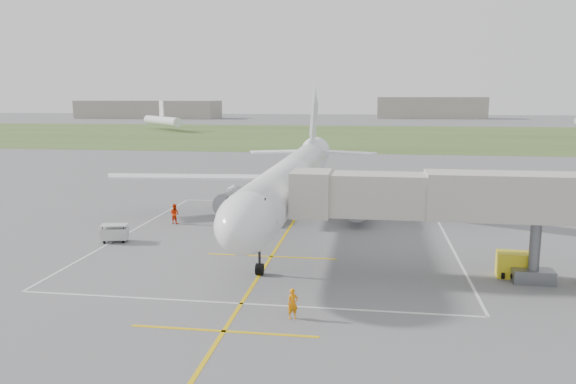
# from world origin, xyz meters

# --- Properties ---
(ground) EXTENTS (700.00, 700.00, 0.00)m
(ground) POSITION_xyz_m (0.00, 0.00, 0.00)
(ground) COLOR #5B5B5D
(ground) RESTS_ON ground
(grass_strip) EXTENTS (700.00, 120.00, 0.02)m
(grass_strip) POSITION_xyz_m (0.00, 130.00, 0.01)
(grass_strip) COLOR #3F5626
(grass_strip) RESTS_ON ground
(apron_markings) EXTENTS (28.20, 60.00, 0.01)m
(apron_markings) POSITION_xyz_m (0.00, -5.82, 0.01)
(apron_markings) COLOR gold
(apron_markings) RESTS_ON ground
(airliner) EXTENTS (38.93, 46.75, 13.52)m
(airliner) POSITION_xyz_m (-0.00, 0.75, 4.39)
(airliner) COLOR white
(airliner) RESTS_ON ground
(jet_bridge) EXTENTS (23.40, 5.00, 7.20)m
(jet_bridge) POSITION_xyz_m (15.72, -13.50, 4.74)
(jet_bridge) COLOR #A4A094
(jet_bridge) RESTS_ON ground
(gpu_unit) EXTENTS (2.38, 1.77, 1.70)m
(gpu_unit) POSITION_xyz_m (17.09, -12.41, 0.84)
(gpu_unit) COLOR gold
(gpu_unit) RESTS_ON ground
(baggage_cart) EXTENTS (2.38, 1.75, 1.49)m
(baggage_cart) POSITION_xyz_m (-13.75, -7.63, 0.76)
(baggage_cart) COLOR #B4B4B4
(baggage_cart) RESTS_ON ground
(ramp_worker_nose) EXTENTS (0.74, 0.64, 1.70)m
(ramp_worker_nose) POSITION_xyz_m (3.31, -21.76, 0.85)
(ramp_worker_nose) COLOR orange
(ramp_worker_nose) RESTS_ON ground
(ramp_worker_wing) EXTENTS (1.12, 0.99, 1.93)m
(ramp_worker_wing) POSITION_xyz_m (-11.17, -0.23, 0.96)
(ramp_worker_wing) COLOR red
(ramp_worker_wing) RESTS_ON ground
(distant_hangars) EXTENTS (345.00, 49.00, 12.00)m
(distant_hangars) POSITION_xyz_m (-16.15, 265.19, 5.17)
(distant_hangars) COLOR gray
(distant_hangars) RESTS_ON ground
(distant_aircraft) EXTENTS (179.05, 65.40, 8.85)m
(distant_aircraft) POSITION_xyz_m (10.91, 163.83, 3.59)
(distant_aircraft) COLOR white
(distant_aircraft) RESTS_ON ground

